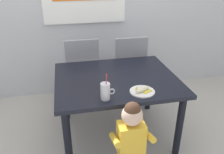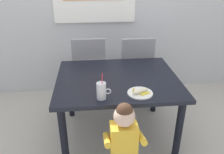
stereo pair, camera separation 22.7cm
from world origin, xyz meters
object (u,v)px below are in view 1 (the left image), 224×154
object	(u,v)px
dining_chair_left	(82,68)
milk_cup	(105,92)
dining_table	(116,86)
dining_chair_right	(128,65)
peeled_banana	(143,89)
toddler_standing	(131,135)
snack_plate	(142,91)

from	to	relation	value
dining_chair_left	milk_cup	bearing A→B (deg)	95.21
dining_table	dining_chair_right	xyz separation A→B (m)	(0.33, 0.71, -0.09)
dining_table	peeled_banana	world-z (taller)	peeled_banana
dining_table	dining_chair_right	size ratio (longest dim) A/B	1.30
toddler_standing	milk_cup	xyz separation A→B (m)	(-0.16, 0.27, 0.27)
toddler_standing	dining_chair_left	bearing A→B (deg)	100.54
dining_chair_left	dining_chair_right	xyz separation A→B (m)	(0.62, -0.04, 0.00)
toddler_standing	snack_plate	size ratio (longest dim) A/B	3.64
dining_table	milk_cup	bearing A→B (deg)	-115.09
snack_plate	peeled_banana	size ratio (longest dim) A/B	1.31
dining_chair_left	milk_cup	distance (m)	1.19
dining_chair_left	dining_chair_right	distance (m)	0.63
toddler_standing	milk_cup	distance (m)	0.42
dining_chair_right	dining_chair_left	bearing A→B (deg)	-4.11
dining_chair_left	dining_chair_right	size ratio (longest dim) A/B	1.00
dining_chair_left	dining_chair_right	world-z (taller)	same
snack_plate	dining_chair_left	bearing A→B (deg)	112.41
milk_cup	snack_plate	bearing A→B (deg)	7.91
dining_chair_right	milk_cup	distance (m)	1.25
peeled_banana	snack_plate	bearing A→B (deg)	89.71
toddler_standing	peeled_banana	xyz separation A→B (m)	(0.19, 0.31, 0.24)
dining_chair_right	peeled_banana	world-z (taller)	dining_chair_right
dining_chair_right	snack_plate	size ratio (longest dim) A/B	4.17
dining_chair_left	peeled_banana	bearing A→B (deg)	112.26
dining_table	milk_cup	world-z (taller)	milk_cup
snack_plate	dining_table	bearing A→B (deg)	115.39
dining_chair_left	snack_plate	xyz separation A→B (m)	(0.46, -1.10, 0.20)
dining_chair_right	peeled_banana	bearing A→B (deg)	81.03
toddler_standing	peeled_banana	bearing A→B (deg)	58.84
milk_cup	snack_plate	world-z (taller)	milk_cup
milk_cup	snack_plate	size ratio (longest dim) A/B	1.09
dining_table	toddler_standing	distance (m)	0.68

